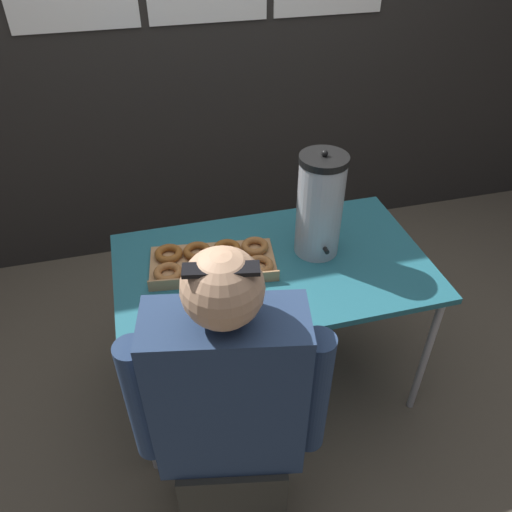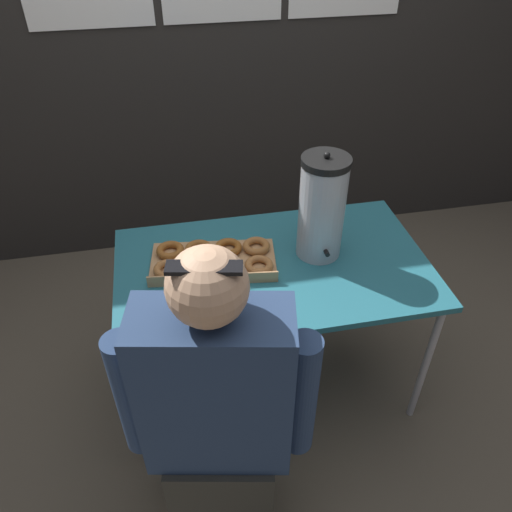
{
  "view_description": "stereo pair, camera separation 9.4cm",
  "coord_description": "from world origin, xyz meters",
  "px_view_note": "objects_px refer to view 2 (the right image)",
  "views": [
    {
      "loc": [
        -0.47,
        -1.54,
        2.06
      ],
      "look_at": [
        -0.07,
        0.0,
        0.8
      ],
      "focal_mm": 35.0,
      "sensor_mm": 36.0,
      "label": 1
    },
    {
      "loc": [
        -0.38,
        -1.56,
        2.06
      ],
      "look_at": [
        -0.07,
        0.0,
        0.8
      ],
      "focal_mm": 35.0,
      "sensor_mm": 36.0,
      "label": 2
    }
  ],
  "objects_px": {
    "coffee_urn": "(322,208)",
    "person_seated": "(218,421)",
    "donut_box": "(213,260)",
    "cell_phone": "(158,327)"
  },
  "relations": [
    {
      "from": "donut_box",
      "to": "cell_phone",
      "type": "relative_size",
      "value": 3.42
    },
    {
      "from": "donut_box",
      "to": "cell_phone",
      "type": "height_order",
      "value": "donut_box"
    },
    {
      "from": "coffee_urn",
      "to": "cell_phone",
      "type": "distance_m",
      "value": 0.79
    },
    {
      "from": "person_seated",
      "to": "coffee_urn",
      "type": "bearing_deg",
      "value": -116.88
    },
    {
      "from": "donut_box",
      "to": "person_seated",
      "type": "relative_size",
      "value": 0.41
    },
    {
      "from": "coffee_urn",
      "to": "donut_box",
      "type": "bearing_deg",
      "value": 179.32
    },
    {
      "from": "coffee_urn",
      "to": "person_seated",
      "type": "bearing_deg",
      "value": -128.38
    },
    {
      "from": "cell_phone",
      "to": "person_seated",
      "type": "height_order",
      "value": "person_seated"
    },
    {
      "from": "coffee_urn",
      "to": "cell_phone",
      "type": "xyz_separation_m",
      "value": [
        -0.69,
        -0.32,
        -0.22
      ]
    },
    {
      "from": "donut_box",
      "to": "person_seated",
      "type": "height_order",
      "value": "person_seated"
    }
  ]
}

